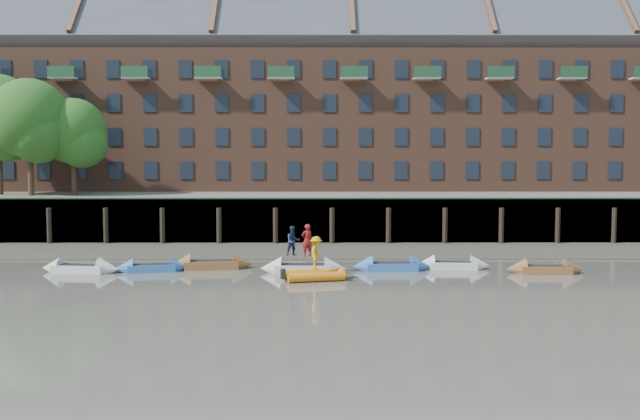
{
  "coord_description": "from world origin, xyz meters",
  "views": [
    {
      "loc": [
        -3.07,
        -30.86,
        6.51
      ],
      "look_at": [
        -2.89,
        12.0,
        3.2
      ],
      "focal_mm": 42.0,
      "sensor_mm": 36.0,
      "label": 1
    }
  ],
  "objects_px": {
    "rowboat_0": "(80,268)",
    "person_rower_b": "(293,241)",
    "rowboat_3": "(303,268)",
    "rowboat_6": "(545,269)",
    "rowboat_5": "(453,265)",
    "rowboat_2": "(211,264)",
    "rib_tender": "(317,275)",
    "rowboat_1": "(152,268)",
    "person_rib_crew": "(316,253)",
    "person_rower_a": "(307,240)",
    "rowboat_4": "(391,266)"
  },
  "relations": [
    {
      "from": "rowboat_0",
      "to": "person_rower_b",
      "type": "distance_m",
      "value": 11.66
    },
    {
      "from": "rowboat_2",
      "to": "rowboat_1",
      "type": "bearing_deg",
      "value": -171.43
    },
    {
      "from": "rowboat_3",
      "to": "person_rower_a",
      "type": "relative_size",
      "value": 2.69
    },
    {
      "from": "rowboat_0",
      "to": "person_rower_b",
      "type": "xyz_separation_m",
      "value": [
        11.56,
        0.0,
        1.5
      ]
    },
    {
      "from": "rowboat_0",
      "to": "rowboat_5",
      "type": "distance_m",
      "value": 20.5
    },
    {
      "from": "rib_tender",
      "to": "rowboat_1",
      "type": "bearing_deg",
      "value": 149.36
    },
    {
      "from": "rowboat_5",
      "to": "person_rib_crew",
      "type": "distance_m",
      "value": 8.52
    },
    {
      "from": "person_rower_a",
      "to": "rowboat_6",
      "type": "bearing_deg",
      "value": 153.11
    },
    {
      "from": "rowboat_4",
      "to": "rowboat_5",
      "type": "distance_m",
      "value": 3.53
    },
    {
      "from": "person_rower_b",
      "to": "rowboat_5",
      "type": "bearing_deg",
      "value": -10.99
    },
    {
      "from": "rowboat_1",
      "to": "person_rib_crew",
      "type": "distance_m",
      "value": 9.5
    },
    {
      "from": "rib_tender",
      "to": "person_rower_a",
      "type": "bearing_deg",
      "value": 89.8
    },
    {
      "from": "rowboat_3",
      "to": "rib_tender",
      "type": "bearing_deg",
      "value": -69.65
    },
    {
      "from": "rowboat_3",
      "to": "rowboat_6",
      "type": "xyz_separation_m",
      "value": [
        13.06,
        -0.17,
        -0.03
      ]
    },
    {
      "from": "rowboat_2",
      "to": "rib_tender",
      "type": "distance_m",
      "value": 6.98
    },
    {
      "from": "rowboat_3",
      "to": "person_rib_crew",
      "type": "distance_m",
      "value": 2.58
    },
    {
      "from": "rowboat_3",
      "to": "rowboat_4",
      "type": "bearing_deg",
      "value": 11.95
    },
    {
      "from": "rowboat_5",
      "to": "person_rib_crew",
      "type": "height_order",
      "value": "person_rib_crew"
    },
    {
      "from": "rowboat_1",
      "to": "person_rower_b",
      "type": "bearing_deg",
      "value": -14.5
    },
    {
      "from": "rowboat_5",
      "to": "rowboat_6",
      "type": "xyz_separation_m",
      "value": [
        4.7,
        -1.54,
        0.0
      ]
    },
    {
      "from": "person_rower_a",
      "to": "person_rower_b",
      "type": "distance_m",
      "value": 0.79
    },
    {
      "from": "rowboat_0",
      "to": "rowboat_4",
      "type": "distance_m",
      "value": 16.99
    },
    {
      "from": "rowboat_3",
      "to": "rowboat_6",
      "type": "distance_m",
      "value": 13.06
    },
    {
      "from": "rowboat_1",
      "to": "person_rib_crew",
      "type": "height_order",
      "value": "person_rib_crew"
    },
    {
      "from": "person_rower_b",
      "to": "person_rib_crew",
      "type": "distance_m",
      "value": 2.7
    },
    {
      "from": "rowboat_6",
      "to": "rib_tender",
      "type": "distance_m",
      "value": 12.49
    },
    {
      "from": "rowboat_2",
      "to": "rib_tender",
      "type": "xyz_separation_m",
      "value": [
        5.91,
        -3.72,
        0.0
      ]
    },
    {
      "from": "rowboat_3",
      "to": "person_rower_b",
      "type": "height_order",
      "value": "person_rower_b"
    },
    {
      "from": "rowboat_0",
      "to": "rowboat_1",
      "type": "distance_m",
      "value": 3.81
    },
    {
      "from": "rowboat_2",
      "to": "rowboat_6",
      "type": "height_order",
      "value": "rowboat_2"
    },
    {
      "from": "rowboat_1",
      "to": "rib_tender",
      "type": "xyz_separation_m",
      "value": [
        9.05,
        -2.77,
        0.04
      ]
    },
    {
      "from": "rowboat_4",
      "to": "person_rower_b",
      "type": "xyz_separation_m",
      "value": [
        -5.42,
        -0.67,
        1.5
      ]
    },
    {
      "from": "rowboat_0",
      "to": "rib_tender",
      "type": "xyz_separation_m",
      "value": [
        12.84,
        -2.4,
        0.02
      ]
    },
    {
      "from": "rowboat_0",
      "to": "rowboat_3",
      "type": "xyz_separation_m",
      "value": [
        12.11,
        -0.16,
        0.02
      ]
    },
    {
      "from": "rowboat_0",
      "to": "person_rib_crew",
      "type": "bearing_deg",
      "value": -3.26
    },
    {
      "from": "rowboat_3",
      "to": "person_rib_crew",
      "type": "xyz_separation_m",
      "value": [
        0.71,
        -2.2,
        1.14
      ]
    },
    {
      "from": "rowboat_2",
      "to": "rowboat_0",
      "type": "bearing_deg",
      "value": -177.62
    },
    {
      "from": "person_rower_b",
      "to": "person_rib_crew",
      "type": "xyz_separation_m",
      "value": [
        1.25,
        -2.36,
        -0.34
      ]
    },
    {
      "from": "rowboat_4",
      "to": "person_rower_b",
      "type": "relative_size",
      "value": 2.71
    },
    {
      "from": "rib_tender",
      "to": "rowboat_5",
      "type": "bearing_deg",
      "value": 11.77
    },
    {
      "from": "rowboat_4",
      "to": "person_rib_crew",
      "type": "xyz_separation_m",
      "value": [
        -4.16,
        -3.04,
        1.15
      ]
    },
    {
      "from": "rowboat_4",
      "to": "person_rib_crew",
      "type": "height_order",
      "value": "person_rib_crew"
    },
    {
      "from": "rowboat_3",
      "to": "rowboat_6",
      "type": "height_order",
      "value": "rowboat_3"
    },
    {
      "from": "rowboat_5",
      "to": "rib_tender",
      "type": "bearing_deg",
      "value": -149.95
    },
    {
      "from": "rowboat_1",
      "to": "rowboat_6",
      "type": "xyz_separation_m",
      "value": [
        21.37,
        -0.69,
        0.01
      ]
    },
    {
      "from": "person_rib_crew",
      "to": "rowboat_5",
      "type": "bearing_deg",
      "value": -55.6
    },
    {
      "from": "rowboat_0",
      "to": "rowboat_1",
      "type": "xyz_separation_m",
      "value": [
        3.8,
        0.36,
        -0.02
      ]
    },
    {
      "from": "rowboat_5",
      "to": "person_rower_b",
      "type": "distance_m",
      "value": 9.11
    },
    {
      "from": "person_rower_a",
      "to": "person_rib_crew",
      "type": "xyz_separation_m",
      "value": [
        0.5,
        -2.14,
        -0.41
      ]
    },
    {
      "from": "rowboat_5",
      "to": "rowboat_6",
      "type": "bearing_deg",
      "value": -13.53
    }
  ]
}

